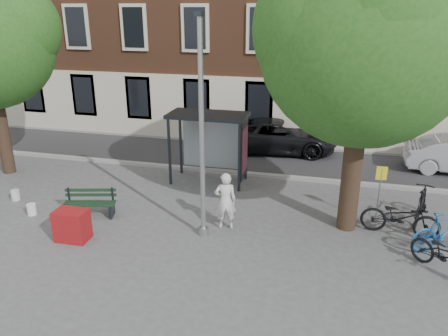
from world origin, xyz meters
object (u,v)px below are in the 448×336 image
object	(u,v)px
lamppost	(202,143)
bike_b	(445,232)
painter	(225,201)
car_dark	(278,136)
bike_a	(400,217)
bike_d	(421,204)
red_stand	(72,225)
bike_c	(447,256)
notice_sign	(380,183)
bench	(90,204)
bus_shelter	(219,132)

from	to	relation	value
lamppost	bike_b	bearing A→B (deg)	6.57
painter	bike_b	xyz separation A→B (m)	(5.99, 0.17, -0.30)
bike_b	car_dark	size ratio (longest dim) A/B	0.37
bike_a	bike_d	world-z (taller)	bike_a
car_dark	bike_d	bearing A→B (deg)	-144.49
bike_b	red_stand	size ratio (longest dim) A/B	2.13
bike_c	bike_b	bearing A→B (deg)	36.21
bike_b	notice_sign	world-z (taller)	notice_sign
bench	notice_sign	world-z (taller)	notice_sign
bus_shelter	bike_a	bearing A→B (deg)	-23.98
bike_c	lamppost	bearing A→B (deg)	130.62
bike_a	notice_sign	xyz separation A→B (m)	(-0.59, 0.59, 0.75)
painter	bike_b	bearing A→B (deg)	164.61
lamppost	bike_c	xyz separation A→B (m)	(6.33, -0.42, -2.27)
red_stand	bike_a	bearing A→B (deg)	16.04
painter	notice_sign	bearing A→B (deg)	-178.99
bike_a	bike_c	distance (m)	2.03
notice_sign	red_stand	bearing A→B (deg)	-164.75
painter	bike_b	size ratio (longest dim) A/B	0.91
lamppost	car_dark	size ratio (longest dim) A/B	1.17
bench	notice_sign	distance (m)	8.90
bike_a	bike_d	distance (m)	1.27
bench	bike_b	bearing A→B (deg)	-12.41
car_dark	bike_a	bearing A→B (deg)	-153.13
bus_shelter	bench	size ratio (longest dim) A/B	1.69
car_dark	notice_sign	size ratio (longest dim) A/B	2.83
painter	bike_d	bearing A→B (deg)	-178.67
painter	car_dark	world-z (taller)	painter
painter	bench	size ratio (longest dim) A/B	1.04
bench	bike_a	xyz separation A→B (m)	(9.28, 1.08, 0.19)
painter	red_stand	world-z (taller)	painter
notice_sign	painter	bearing A→B (deg)	-167.43
car_dark	red_stand	bearing A→B (deg)	148.79
bench	bike_a	distance (m)	9.34
bike_c	notice_sign	distance (m)	2.94
bench	bike_b	world-z (taller)	bike_b
bike_c	car_dark	size ratio (longest dim) A/B	0.38
red_stand	bike_d	bearing A→B (deg)	20.54
bike_d	notice_sign	xyz separation A→B (m)	(-1.31, -0.46, 0.76)
bench	red_stand	bearing A→B (deg)	-92.58
red_stand	notice_sign	size ratio (longest dim) A/B	0.49
painter	bike_d	xyz separation A→B (m)	(5.67, 1.88, -0.31)
lamppost	bike_c	size ratio (longest dim) A/B	3.10
bike_d	red_stand	bearing A→B (deg)	37.68
bike_d	notice_sign	size ratio (longest dim) A/B	1.02
bike_b	notice_sign	size ratio (longest dim) A/B	1.04
bike_b	notice_sign	distance (m)	2.18
bench	bike_c	bearing A→B (deg)	-18.95
bike_d	car_dark	size ratio (longest dim) A/B	0.36
bike_c	bike_d	distance (m)	2.88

